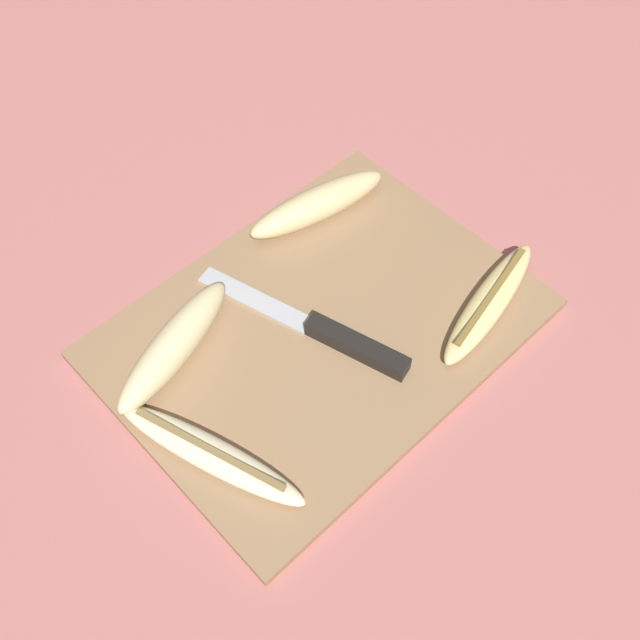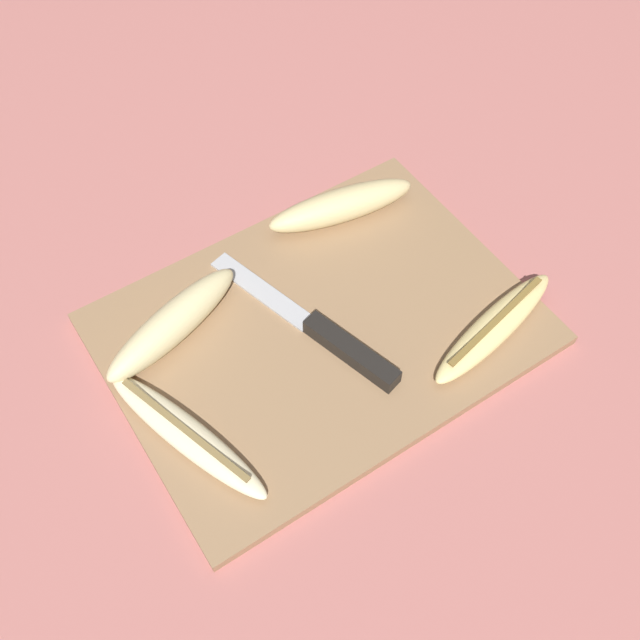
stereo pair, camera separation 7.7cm
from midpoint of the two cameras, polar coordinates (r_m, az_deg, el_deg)
The scene contains 7 objects.
ground_plane at distance 0.79m, azimuth -2.79°, elevation -1.11°, with size 4.00×4.00×0.00m, color #B76B66.
cutting_board at distance 0.78m, azimuth -2.81°, elevation -0.87°, with size 0.43×0.32×0.01m.
knife at distance 0.76m, azimuth -1.52°, elevation -1.55°, with size 0.09×0.24×0.02m.
banana_bright_far at distance 0.71m, azimuth -11.51°, elevation -10.19°, with size 0.09×0.20×0.02m.
banana_mellow_near at distance 0.86m, azimuth -2.78°, elevation 8.65°, with size 0.18×0.07×0.04m.
banana_golden_short at distance 0.79m, azimuth 10.11°, elevation 1.18°, with size 0.19×0.07×0.02m.
banana_soft_right at distance 0.76m, azimuth -13.92°, elevation -2.06°, with size 0.18×0.09×0.04m.
Camera 1 is at (-0.30, -0.32, 0.66)m, focal length 42.00 mm.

